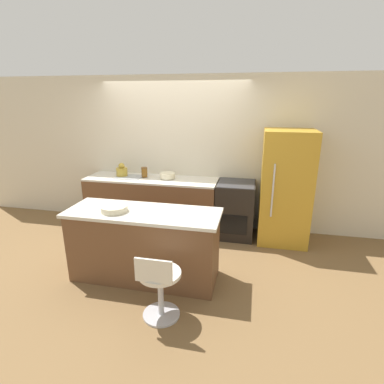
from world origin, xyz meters
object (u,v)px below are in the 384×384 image
refrigerator (285,188)px  mixing_bowl (168,176)px  stool_chair (160,286)px  oven_range (235,209)px  kettle (122,171)px

refrigerator → mixing_bowl: size_ratio=6.91×
refrigerator → stool_chair: (-1.36, -2.17, -0.51)m
oven_range → mixing_bowl: size_ratio=3.55×
stool_chair → mixing_bowl: size_ratio=3.03×
stool_chair → oven_range: bearing=74.6°
refrigerator → kettle: 2.77m
stool_chair → mixing_bowl: mixing_bowl is taller
refrigerator → kettle: size_ratio=7.78×
kettle → refrigerator: bearing=-1.5°
refrigerator → stool_chair: bearing=-122.2°
oven_range → mixing_bowl: 1.28m
refrigerator → stool_chair: refrigerator is taller
refrigerator → stool_chair: 2.61m
refrigerator → mixing_bowl: refrigerator is taller
mixing_bowl → kettle: bearing=-180.0°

